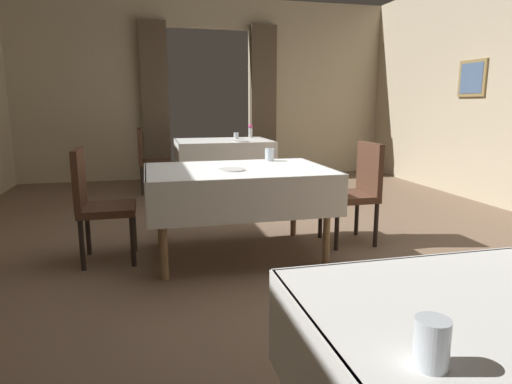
{
  "coord_description": "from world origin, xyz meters",
  "views": [
    {
      "loc": [
        -1.09,
        -3.56,
        1.28
      ],
      "look_at": [
        -0.13,
        0.32,
        0.48
      ],
      "focal_mm": 31.11,
      "sensor_mm": 36.0,
      "label": 1
    }
  ],
  "objects_px": {
    "plate_mid_a": "(232,170)",
    "flower_vase_far": "(250,130)",
    "chair_mid_right": "(357,188)",
    "dining_table_far": "(223,146)",
    "chair_mid_left": "(96,200)",
    "glass_near_b": "(432,343)",
    "chair_far_left": "(149,157)",
    "dining_table_mid": "(238,180)",
    "glass_mid_b": "(269,155)",
    "plate_far_b": "(241,141)",
    "glass_far_c": "(236,136)"
  },
  "relations": [
    {
      "from": "chair_far_left",
      "to": "glass_near_b",
      "type": "xyz_separation_m",
      "value": [
        0.52,
        -5.83,
        0.29
      ]
    },
    {
      "from": "dining_table_far",
      "to": "glass_mid_b",
      "type": "relative_size",
      "value": 11.42
    },
    {
      "from": "glass_near_b",
      "to": "dining_table_far",
      "type": "bearing_deg",
      "value": 84.55
    },
    {
      "from": "flower_vase_far",
      "to": "chair_mid_left",
      "type": "bearing_deg",
      "value": -123.09
    },
    {
      "from": "chair_mid_left",
      "to": "chair_far_left",
      "type": "height_order",
      "value": "same"
    },
    {
      "from": "chair_mid_right",
      "to": "glass_near_b",
      "type": "relative_size",
      "value": 8.85
    },
    {
      "from": "flower_vase_far",
      "to": "plate_far_b",
      "type": "distance_m",
      "value": 0.74
    },
    {
      "from": "flower_vase_far",
      "to": "glass_near_b",
      "type": "bearing_deg",
      "value": -99.69
    },
    {
      "from": "plate_mid_a",
      "to": "flower_vase_far",
      "type": "distance_m",
      "value": 3.41
    },
    {
      "from": "chair_mid_left",
      "to": "plate_mid_a",
      "type": "distance_m",
      "value": 1.12
    },
    {
      "from": "dining_table_far",
      "to": "plate_mid_a",
      "type": "relative_size",
      "value": 6.38
    },
    {
      "from": "dining_table_mid",
      "to": "glass_far_c",
      "type": "xyz_separation_m",
      "value": [
        0.59,
        3.01,
        0.14
      ]
    },
    {
      "from": "plate_far_b",
      "to": "plate_mid_a",
      "type": "bearing_deg",
      "value": -103.48
    },
    {
      "from": "plate_mid_a",
      "to": "glass_mid_b",
      "type": "xyz_separation_m",
      "value": [
        0.45,
        0.49,
        0.05
      ]
    },
    {
      "from": "chair_mid_right",
      "to": "chair_far_left",
      "type": "xyz_separation_m",
      "value": [
        -1.84,
        2.87,
        0.0
      ]
    },
    {
      "from": "dining_table_mid",
      "to": "plate_mid_a",
      "type": "xyz_separation_m",
      "value": [
        -0.07,
        -0.11,
        0.1
      ]
    },
    {
      "from": "chair_mid_left",
      "to": "glass_far_c",
      "type": "relative_size",
      "value": 9.74
    },
    {
      "from": "dining_table_mid",
      "to": "plate_mid_a",
      "type": "distance_m",
      "value": 0.17
    },
    {
      "from": "flower_vase_far",
      "to": "glass_far_c",
      "type": "xyz_separation_m",
      "value": [
        -0.26,
        -0.15,
        -0.07
      ]
    },
    {
      "from": "dining_table_far",
      "to": "plate_far_b",
      "type": "relative_size",
      "value": 5.96
    },
    {
      "from": "chair_mid_right",
      "to": "chair_far_left",
      "type": "distance_m",
      "value": 3.41
    },
    {
      "from": "chair_mid_right",
      "to": "glass_mid_b",
      "type": "height_order",
      "value": "chair_mid_right"
    },
    {
      "from": "chair_far_left",
      "to": "plate_mid_a",
      "type": "height_order",
      "value": "chair_far_left"
    },
    {
      "from": "dining_table_far",
      "to": "glass_near_b",
      "type": "xyz_separation_m",
      "value": [
        -0.54,
        -5.71,
        0.14
      ]
    },
    {
      "from": "dining_table_far",
      "to": "glass_far_c",
      "type": "relative_size",
      "value": 14.32
    },
    {
      "from": "dining_table_mid",
      "to": "chair_far_left",
      "type": "xyz_separation_m",
      "value": [
        -0.7,
        2.96,
        -0.14
      ]
    },
    {
      "from": "dining_table_mid",
      "to": "glass_near_b",
      "type": "xyz_separation_m",
      "value": [
        -0.18,
        -2.87,
        0.15
      ]
    },
    {
      "from": "glass_far_c",
      "to": "chair_mid_left",
      "type": "bearing_deg",
      "value": -120.83
    },
    {
      "from": "chair_mid_right",
      "to": "plate_mid_a",
      "type": "height_order",
      "value": "chair_mid_right"
    },
    {
      "from": "plate_far_b",
      "to": "flower_vase_far",
      "type": "bearing_deg",
      "value": 66.15
    },
    {
      "from": "chair_mid_right",
      "to": "plate_mid_a",
      "type": "bearing_deg",
      "value": -170.53
    },
    {
      "from": "flower_vase_far",
      "to": "dining_table_mid",
      "type": "bearing_deg",
      "value": -105.04
    },
    {
      "from": "glass_near_b",
      "to": "plate_far_b",
      "type": "height_order",
      "value": "glass_near_b"
    },
    {
      "from": "chair_mid_left",
      "to": "glass_near_b",
      "type": "height_order",
      "value": "chair_mid_left"
    },
    {
      "from": "chair_far_left",
      "to": "chair_mid_right",
      "type": "bearing_deg",
      "value": -57.32
    },
    {
      "from": "glass_near_b",
      "to": "plate_mid_a",
      "type": "bearing_deg",
      "value": 87.73
    },
    {
      "from": "dining_table_far",
      "to": "plate_mid_a",
      "type": "bearing_deg",
      "value": -98.39
    },
    {
      "from": "dining_table_far",
      "to": "plate_mid_a",
      "type": "height_order",
      "value": "plate_mid_a"
    },
    {
      "from": "chair_far_left",
      "to": "flower_vase_far",
      "type": "bearing_deg",
      "value": 7.57
    },
    {
      "from": "plate_mid_a",
      "to": "chair_far_left",
      "type": "bearing_deg",
      "value": 101.63
    },
    {
      "from": "dining_table_far",
      "to": "plate_far_b",
      "type": "distance_m",
      "value": 0.4
    },
    {
      "from": "chair_mid_left",
      "to": "plate_mid_a",
      "type": "bearing_deg",
      "value": -11.86
    },
    {
      "from": "chair_far_left",
      "to": "glass_far_c",
      "type": "bearing_deg",
      "value": 2.32
    },
    {
      "from": "glass_near_b",
      "to": "glass_far_c",
      "type": "bearing_deg",
      "value": 82.53
    },
    {
      "from": "dining_table_mid",
      "to": "dining_table_far",
      "type": "height_order",
      "value": "same"
    },
    {
      "from": "flower_vase_far",
      "to": "glass_mid_b",
      "type": "bearing_deg",
      "value": -99.56
    },
    {
      "from": "chair_mid_left",
      "to": "flower_vase_far",
      "type": "relative_size",
      "value": 4.35
    },
    {
      "from": "chair_mid_right",
      "to": "glass_near_b",
      "type": "bearing_deg",
      "value": -114.04
    },
    {
      "from": "dining_table_mid",
      "to": "plate_far_b",
      "type": "distance_m",
      "value": 2.56
    },
    {
      "from": "glass_mid_b",
      "to": "chair_mid_right",
      "type": "bearing_deg",
      "value": -20.97
    }
  ]
}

